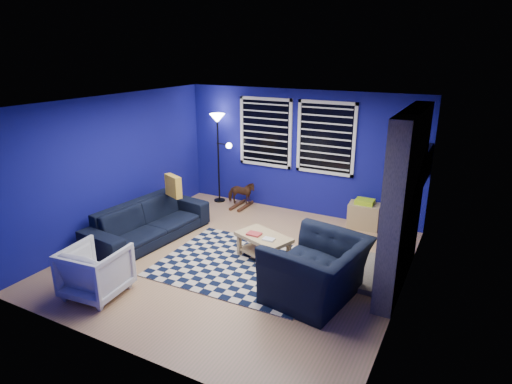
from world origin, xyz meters
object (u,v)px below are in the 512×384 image
tv (426,166)px  armchair_bent (96,271)px  floor_lamp (218,131)px  coffee_table (263,242)px  rocking_horse (241,193)px  armchair_big (317,270)px  cabinet (364,215)px  sofa (149,222)px

tv → armchair_bent: (-3.66, -3.78, -1.05)m
tv → floor_lamp: 4.21m
coffee_table → floor_lamp: floor_lamp is taller
tv → rocking_horse: size_ratio=1.71×
floor_lamp → armchair_big: bearing=-39.9°
armchair_bent → coffee_table: (1.56, 1.98, -0.05)m
tv → rocking_horse: (-3.59, 0.13, -1.08)m
armchair_bent → floor_lamp: floor_lamp is taller
tv → coffee_table: size_ratio=1.00×
armchair_bent → floor_lamp: bearing=-87.9°
rocking_horse → cabinet: bearing=-109.0°
cabinet → floor_lamp: size_ratio=0.31×
armchair_big → floor_lamp: (-3.24, 2.71, 1.17)m
armchair_bent → floor_lamp: size_ratio=0.40×
coffee_table → cabinet: cabinet is taller
coffee_table → sofa: bearing=-173.1°
coffee_table → cabinet: 2.32m
tv → coffee_table: tv is taller
tv → floor_lamp: (-4.20, 0.25, 0.19)m
tv → floor_lamp: size_ratio=0.52×
tv → sofa: bearing=-154.1°
armchair_big → cabinet: size_ratio=2.14×
tv → armchair_bent: 5.36m
sofa → armchair_big: armchair_big is taller
rocking_horse → coffee_table: rocking_horse is taller
sofa → rocking_horse: bearing=-10.7°
armchair_big → tv: bearing=168.2°
tv → floor_lamp: floor_lamp is taller
armchair_big → floor_lamp: size_ratio=0.66×
armchair_big → sofa: bearing=-87.7°
tv → armchair_big: 2.82m
sofa → rocking_horse: sofa is taller
armchair_bent → tv: bearing=-139.7°
armchair_big → coffee_table: 1.32m
armchair_big → armchair_bent: (-2.70, -1.31, -0.06)m
armchair_big → coffee_table: size_ratio=1.29×
tv → rocking_horse: 3.76m
rocking_horse → coffee_table: bearing=-163.7°
tv → cabinet: bearing=166.0°
armchair_bent → rocking_horse: armchair_bent is taller
armchair_bent → armchair_big: bearing=-159.6°
sofa → armchair_big: size_ratio=1.78×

